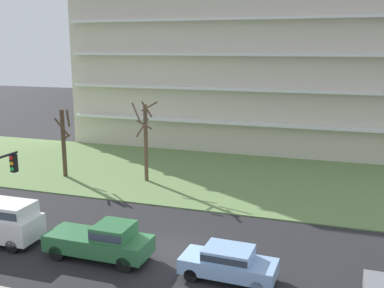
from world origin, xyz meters
TOP-DOWN VIEW (x-y plane):
  - ground at (0.00, 0.00)m, footprint 160.00×160.00m
  - grass_lawn_strip at (0.00, 14.00)m, footprint 80.00×16.00m
  - apartment_building at (0.00, 28.72)m, footprint 39.80×14.40m
  - tree_far_left at (-13.17, 10.02)m, footprint 1.14×1.53m
  - tree_left at (-6.38, 10.97)m, footprint 1.90×1.97m
  - sedan_blue_center_left at (3.52, -2.00)m, footprint 4.46×1.96m
  - pickup_green_near_right at (-2.97, -2.00)m, footprint 5.42×2.04m

SIDE VIEW (x-z plane):
  - ground at x=0.00m, z-range 0.00..0.00m
  - grass_lawn_strip at x=0.00m, z-range 0.00..0.08m
  - sedan_blue_center_left at x=3.52m, z-range 0.09..1.66m
  - pickup_green_near_right at x=-2.97m, z-range 0.04..1.99m
  - tree_far_left at x=-13.17m, z-range 0.18..5.85m
  - tree_left at x=-6.38m, z-range 0.29..6.78m
  - apartment_building at x=0.00m, z-range 0.00..19.55m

